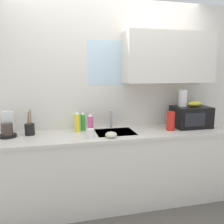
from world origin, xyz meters
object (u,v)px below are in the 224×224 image
Objects in this scene: microwave at (191,117)px; dish_soap_bottle_yellow at (77,122)px; coffee_maker at (8,127)px; banana_bunch at (195,104)px; paper_towel_roll at (183,98)px; mug_white at (90,133)px; cereal_canister at (170,121)px; small_bowl at (111,135)px; dish_soap_bottle_pink at (90,123)px; dish_soap_bottle_green at (83,122)px; utensil_crock at (30,129)px.

microwave is 1.83× the size of dish_soap_bottle_yellow.
coffee_maker is 1.11× the size of dish_soap_bottle_yellow.
banana_bunch is 0.71× the size of coffee_maker.
paper_towel_roll reaches higher than mug_white.
banana_bunch is 1.43m from mug_white.
banana_bunch is 0.44m from cereal_canister.
cereal_canister is 2.45× the size of mug_white.
coffee_maker is at bearing 164.46° from mug_white.
mug_white is (-1.35, -0.19, -0.09)m from microwave.
cereal_canister is at bearing 10.79° from small_bowl.
paper_towel_roll is 2.32× the size of mug_white.
microwave reaches higher than dish_soap_bottle_pink.
dish_soap_bottle_green is 1.08m from cereal_canister.
paper_towel_roll is at bearing 161.57° from banana_bunch.
dish_soap_bottle_pink is 0.10m from dish_soap_bottle_green.
paper_towel_roll is 0.74× the size of utensil_crock.
banana_bunch is 0.85× the size of dish_soap_bottle_green.
mug_white is (0.89, -0.25, -0.06)m from coffee_maker.
dish_soap_bottle_pink is at bearing 168.51° from cereal_canister.
dish_soap_bottle_pink is at bearing 177.79° from paper_towel_roll.
microwave is 1.98× the size of cereal_canister.
dish_soap_bottle_yellow is 0.55m from utensil_crock.
coffee_maker is 2.95× the size of mug_white.
paper_towel_roll reaches higher than banana_bunch.
coffee_maker is at bearing -177.65° from dish_soap_bottle_pink.
banana_bunch is 0.86× the size of cereal_canister.
banana_bunch reaches higher than small_bowl.
dish_soap_bottle_pink is 0.99m from cereal_canister.
microwave is at bearing -3.59° from dish_soap_bottle_yellow.
coffee_maker is 0.23m from utensil_crock.
microwave is 1.55× the size of utensil_crock.
banana_bunch is at bearing -3.42° from dish_soap_bottle_yellow.
dish_soap_bottle_yellow is 1.08× the size of cereal_canister.
microwave is at bearing -1.53° from coffee_maker.
paper_towel_roll is at bearing -1.70° from dish_soap_bottle_yellow.
dish_soap_bottle_pink is 0.70m from utensil_crock.
utensil_crock reaches higher than microwave.
microwave reaches higher than cereal_canister.
paper_towel_roll is 0.94× the size of dish_soap_bottle_green.
banana_bunch is at bearing 14.38° from cereal_canister.
cereal_canister is (1.05, -0.24, 0.01)m from dish_soap_bottle_green.
dish_soap_bottle_green reaches higher than small_bowl.
microwave reaches higher than small_bowl.
utensil_crock is (-1.67, 0.17, -0.05)m from cereal_canister.
dish_soap_bottle_green is at bearing 154.44° from dish_soap_bottle_pink.
microwave reaches higher than dish_soap_bottle_green.
mug_white is at bearing 164.74° from small_bowl.
dish_soap_bottle_green is 2.47× the size of mug_white.
small_bowl is at bearing -62.56° from dish_soap_bottle_pink.
small_bowl is (0.22, -0.06, -0.02)m from mug_white.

